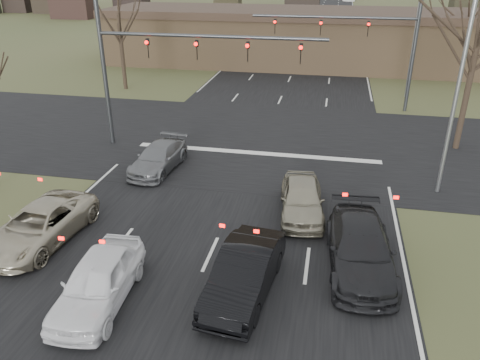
% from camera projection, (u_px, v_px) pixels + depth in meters
% --- Properties ---
extents(ground, '(360.00, 360.00, 0.00)m').
position_uv_depth(ground, '(186.00, 309.00, 14.36)').
color(ground, '#3F4927').
rests_on(ground, ground).
extents(road_main, '(14.00, 300.00, 0.02)m').
position_uv_depth(road_main, '(310.00, 33.00, 67.53)').
color(road_main, black).
rests_on(road_main, ground).
extents(road_cross, '(200.00, 14.00, 0.02)m').
position_uv_depth(road_cross, '(262.00, 141.00, 27.65)').
color(road_cross, black).
rests_on(road_cross, ground).
extents(building, '(42.40, 10.40, 5.30)m').
position_uv_depth(building, '(318.00, 38.00, 46.54)').
color(building, olive).
rests_on(building, ground).
extents(mast_arm_near, '(12.12, 0.24, 8.00)m').
position_uv_depth(mast_arm_near, '(160.00, 57.00, 24.64)').
color(mast_arm_near, '#383A3D').
rests_on(mast_arm_near, ground).
extents(mast_arm_far, '(11.12, 0.24, 8.00)m').
position_uv_depth(mast_arm_far, '(372.00, 36.00, 31.49)').
color(mast_arm_far, '#383A3D').
rests_on(mast_arm_far, ground).
extents(streetlight_right_near, '(2.34, 0.25, 10.00)m').
position_uv_depth(streetlight_right_near, '(457.00, 70.00, 19.26)').
color(streetlight_right_near, gray).
rests_on(streetlight_right_near, ground).
extents(streetlight_right_far, '(2.34, 0.25, 10.00)m').
position_uv_depth(streetlight_right_far, '(414.00, 22.00, 34.24)').
color(streetlight_right_far, gray).
rests_on(streetlight_right_far, ground).
extents(car_silver_suv, '(2.76, 5.24, 1.40)m').
position_uv_depth(car_silver_suv, '(40.00, 225.00, 17.54)').
color(car_silver_suv, '#B2A990').
rests_on(car_silver_suv, ground).
extents(car_white_sedan, '(2.06, 4.59, 1.53)m').
position_uv_depth(car_white_sedan, '(98.00, 281.00, 14.37)').
color(car_white_sedan, white).
rests_on(car_white_sedan, ground).
extents(car_black_hatch, '(2.14, 4.84, 1.54)m').
position_uv_depth(car_black_hatch, '(244.00, 273.00, 14.75)').
color(car_black_hatch, black).
rests_on(car_black_hatch, ground).
extents(car_charcoal_sedan, '(2.53, 5.43, 1.54)m').
position_uv_depth(car_charcoal_sedan, '(360.00, 248.00, 16.00)').
color(car_charcoal_sedan, black).
rests_on(car_charcoal_sedan, ground).
extents(car_grey_ahead, '(2.17, 4.60, 1.30)m').
position_uv_depth(car_grey_ahead, '(158.00, 158.00, 23.64)').
color(car_grey_ahead, slate).
rests_on(car_grey_ahead, ground).
extents(car_silver_ahead, '(2.23, 4.53, 1.49)m').
position_uv_depth(car_silver_ahead, '(302.00, 198.00, 19.39)').
color(car_silver_ahead, gray).
rests_on(car_silver_ahead, ground).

